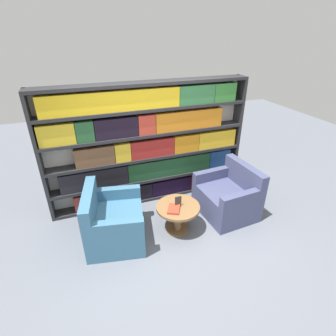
{
  "coord_description": "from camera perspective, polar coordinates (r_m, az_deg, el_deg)",
  "views": [
    {
      "loc": [
        -1.11,
        -2.76,
        2.82
      ],
      "look_at": [
        0.13,
        0.65,
        0.89
      ],
      "focal_mm": 28.0,
      "sensor_mm": 36.0,
      "label": 1
    }
  ],
  "objects": [
    {
      "name": "armchair_right",
      "position": [
        4.57,
        12.88,
        -6.18
      ],
      "size": [
        0.87,
        0.99,
        0.85
      ],
      "rotation": [
        0.0,
        0.0,
        -1.5
      ],
      "color": "#42476B",
      "rests_on": "ground_plane"
    },
    {
      "name": "table_sign",
      "position": [
        3.95,
        2.22,
        -7.42
      ],
      "size": [
        0.1,
        0.06,
        0.17
      ],
      "color": "black",
      "rests_on": "coffee_table"
    },
    {
      "name": "armchair_left",
      "position": [
        4.02,
        -11.87,
        -11.52
      ],
      "size": [
        0.97,
        1.07,
        0.85
      ],
      "rotation": [
        0.0,
        0.0,
        1.38
      ],
      "color": "#386684",
      "rests_on": "ground_plane"
    },
    {
      "name": "bookshelf",
      "position": [
        4.53,
        -4.23,
        5.01
      ],
      "size": [
        3.48,
        0.3,
        2.11
      ],
      "color": "silver",
      "rests_on": "ground_plane"
    },
    {
      "name": "stray_book",
      "position": [
        3.91,
        1.26,
        -8.92
      ],
      "size": [
        0.26,
        0.29,
        0.03
      ],
      "color": "#B73823",
      "rests_on": "coffee_table"
    },
    {
      "name": "ground_plane",
      "position": [
        4.1,
        1.4,
        -15.46
      ],
      "size": [
        14.0,
        14.0,
        0.0
      ],
      "primitive_type": "plane",
      "color": "slate"
    },
    {
      "name": "coffee_table",
      "position": [
        4.07,
        2.17,
        -9.76
      ],
      "size": [
        0.66,
        0.66,
        0.46
      ],
      "color": "brown",
      "rests_on": "ground_plane"
    }
  ]
}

